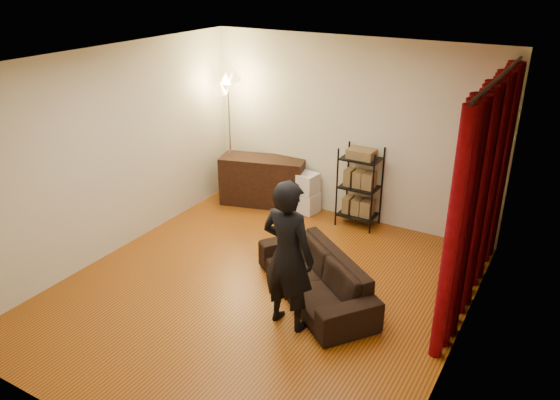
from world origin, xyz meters
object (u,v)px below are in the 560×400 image
Objects in this scene: person at (288,256)px; storage_boxes at (305,193)px; media_cabinet at (263,181)px; wire_shelf at (359,187)px; floor_lamp at (230,140)px; sofa at (315,276)px.

storage_boxes is at bearing -59.86° from person.
wire_shelf is at bearing -14.14° from media_cabinet.
storage_boxes is at bearing -11.53° from media_cabinet.
person is 1.39× the size of wire_shelf.
floor_lamp is (-2.14, -0.20, 0.44)m from wire_shelf.
sofa is 0.88× the size of floor_lamp.
person is 3.47m from floor_lamp.
floor_lamp is (-1.24, -0.21, 0.72)m from storage_boxes.
floor_lamp is at bearing -179.81° from sofa.
sofa is 1.37× the size of media_cabinet.
person is 2.96m from storage_boxes.
media_cabinet is at bearing -175.63° from storage_boxes.
person is at bearing -70.28° from wire_shelf.
floor_lamp reaches higher than person.
wire_shelf reaches higher than sofa.
storage_boxes is at bearing 9.44° from floor_lamp.
sofa is at bearing -61.59° from media_cabinet.
media_cabinet is at bearing -164.96° from wire_shelf.
wire_shelf is at bearing -0.37° from storage_boxes.
storage_boxes is (-1.20, 2.66, -0.52)m from person.
person reaches higher than storage_boxes.
person is 3.27m from media_cabinet.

